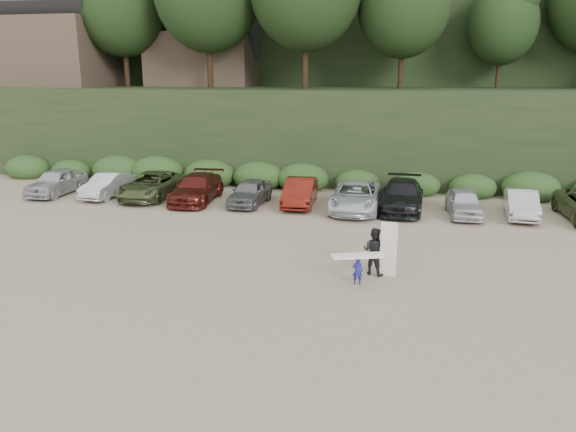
# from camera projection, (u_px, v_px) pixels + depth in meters

# --- Properties ---
(ground) EXTENTS (120.00, 120.00, 0.00)m
(ground) POSITION_uv_depth(u_px,v_px,m) (295.00, 271.00, 20.82)
(ground) COLOR tan
(ground) RESTS_ON ground
(hillside_backdrop) EXTENTS (90.00, 41.50, 28.00)m
(hillside_backdrop) POSITION_uv_depth(u_px,v_px,m) (369.00, 25.00, 52.02)
(hillside_backdrop) COLOR black
(hillside_backdrop) RESTS_ON ground
(parked_cars) EXTENTS (39.62, 6.06, 1.57)m
(parked_cars) POSITION_uv_depth(u_px,v_px,m) (375.00, 196.00, 29.69)
(parked_cars) COLOR #B7B7BC
(parked_cars) RESTS_ON ground
(child_surfer) EXTENTS (1.87, 1.06, 1.08)m
(child_surfer) POSITION_uv_depth(u_px,v_px,m) (358.00, 264.00, 19.37)
(child_surfer) COLOR navy
(child_surfer) RESTS_ON ground
(adult_surfer) EXTENTS (1.33, 0.92, 2.07)m
(adult_surfer) POSITION_uv_depth(u_px,v_px,m) (375.00, 251.00, 20.28)
(adult_surfer) COLOR black
(adult_surfer) RESTS_ON ground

